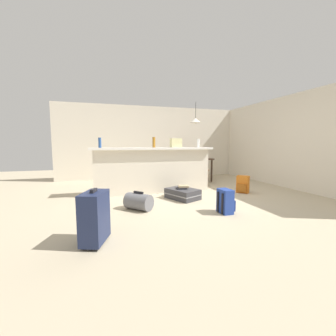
{
  "coord_description": "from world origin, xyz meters",
  "views": [
    {
      "loc": [
        -1.85,
        -4.62,
        1.2
      ],
      "look_at": [
        -0.28,
        0.51,
        0.61
      ],
      "focal_mm": 23.51,
      "sensor_mm": 36.0,
      "label": 1
    }
  ],
  "objects_px": {
    "dining_chair_near_partition": "(200,167)",
    "dining_chair_far_side": "(189,164)",
    "dining_table": "(193,161)",
    "backpack_blue": "(226,202)",
    "grocery_bag": "(176,143)",
    "book_stack": "(183,187)",
    "suitcase_flat_charcoal": "(183,194)",
    "pendant_lamp": "(195,120)",
    "bottle_amber": "(154,142)",
    "suitcase_upright_navy": "(95,217)",
    "backpack_orange": "(243,185)",
    "bottle_blue": "(100,143)",
    "duffel_bag_grey": "(139,202)",
    "bottle_white": "(198,143)"
  },
  "relations": [
    {
      "from": "dining_chair_near_partition",
      "to": "dining_chair_far_side",
      "type": "relative_size",
      "value": 1.0
    },
    {
      "from": "dining_table",
      "to": "backpack_blue",
      "type": "distance_m",
      "value": 3.39
    },
    {
      "from": "grocery_bag",
      "to": "book_stack",
      "type": "relative_size",
      "value": 0.85
    },
    {
      "from": "dining_table",
      "to": "suitcase_flat_charcoal",
      "type": "xyz_separation_m",
      "value": [
        -1.16,
        -2.11,
        -0.54
      ]
    },
    {
      "from": "dining_table",
      "to": "pendant_lamp",
      "type": "relative_size",
      "value": 1.62
    },
    {
      "from": "bottle_amber",
      "to": "grocery_bag",
      "type": "distance_m",
      "value": 0.54
    },
    {
      "from": "grocery_bag",
      "to": "suitcase_upright_navy",
      "type": "xyz_separation_m",
      "value": [
        -1.86,
        -2.43,
        -0.89
      ]
    },
    {
      "from": "grocery_bag",
      "to": "backpack_blue",
      "type": "distance_m",
      "value": 2.13
    },
    {
      "from": "grocery_bag",
      "to": "backpack_orange",
      "type": "xyz_separation_m",
      "value": [
        1.55,
        -0.56,
        -1.02
      ]
    },
    {
      "from": "bottle_blue",
      "to": "pendant_lamp",
      "type": "distance_m",
      "value": 3.27
    },
    {
      "from": "dining_chair_far_side",
      "to": "backpack_orange",
      "type": "relative_size",
      "value": 2.21
    },
    {
      "from": "grocery_bag",
      "to": "duffel_bag_grey",
      "type": "distance_m",
      "value": 1.98
    },
    {
      "from": "grocery_bag",
      "to": "pendant_lamp",
      "type": "bearing_deg",
      "value": 50.42
    },
    {
      "from": "dining_chair_far_side",
      "to": "dining_table",
      "type": "bearing_deg",
      "value": -96.91
    },
    {
      "from": "bottle_white",
      "to": "book_stack",
      "type": "bearing_deg",
      "value": -132.32
    },
    {
      "from": "dining_table",
      "to": "duffel_bag_grey",
      "type": "distance_m",
      "value": 3.48
    },
    {
      "from": "dining_table",
      "to": "suitcase_upright_navy",
      "type": "xyz_separation_m",
      "value": [
        -2.94,
        -3.85,
        -0.32
      ]
    },
    {
      "from": "backpack_blue",
      "to": "duffel_bag_grey",
      "type": "distance_m",
      "value": 1.55
    },
    {
      "from": "pendant_lamp",
      "to": "suitcase_flat_charcoal",
      "type": "distance_m",
      "value": 2.99
    },
    {
      "from": "duffel_bag_grey",
      "to": "book_stack",
      "type": "xyz_separation_m",
      "value": [
        1.06,
        0.54,
        0.1
      ]
    },
    {
      "from": "grocery_bag",
      "to": "suitcase_upright_navy",
      "type": "relative_size",
      "value": 0.39
    },
    {
      "from": "grocery_bag",
      "to": "suitcase_flat_charcoal",
      "type": "distance_m",
      "value": 1.31
    },
    {
      "from": "duffel_bag_grey",
      "to": "backpack_blue",
      "type": "bearing_deg",
      "value": -24.07
    },
    {
      "from": "book_stack",
      "to": "backpack_blue",
      "type": "bearing_deg",
      "value": -73.12
    },
    {
      "from": "bottle_white",
      "to": "suitcase_flat_charcoal",
      "type": "distance_m",
      "value": 1.57
    },
    {
      "from": "backpack_orange",
      "to": "duffel_bag_grey",
      "type": "bearing_deg",
      "value": -166.25
    },
    {
      "from": "bottle_blue",
      "to": "suitcase_upright_navy",
      "type": "height_order",
      "value": "bottle_blue"
    },
    {
      "from": "bottle_amber",
      "to": "dining_chair_near_partition",
      "type": "relative_size",
      "value": 0.27
    },
    {
      "from": "backpack_blue",
      "to": "bottle_blue",
      "type": "bearing_deg",
      "value": 138.13
    },
    {
      "from": "bottle_amber",
      "to": "grocery_bag",
      "type": "height_order",
      "value": "bottle_amber"
    },
    {
      "from": "grocery_bag",
      "to": "backpack_blue",
      "type": "relative_size",
      "value": 0.62
    },
    {
      "from": "suitcase_flat_charcoal",
      "to": "duffel_bag_grey",
      "type": "bearing_deg",
      "value": -153.64
    },
    {
      "from": "bottle_blue",
      "to": "dining_table",
      "type": "xyz_separation_m",
      "value": [
        2.86,
        1.42,
        -0.58
      ]
    },
    {
      "from": "grocery_bag",
      "to": "backpack_blue",
      "type": "height_order",
      "value": "grocery_bag"
    },
    {
      "from": "book_stack",
      "to": "bottle_blue",
      "type": "bearing_deg",
      "value": 158.33
    },
    {
      "from": "bottle_blue",
      "to": "bottle_amber",
      "type": "relative_size",
      "value": 0.9
    },
    {
      "from": "dining_chair_near_partition",
      "to": "bottle_blue",
      "type": "bearing_deg",
      "value": -162.36
    },
    {
      "from": "suitcase_upright_navy",
      "to": "duffel_bag_grey",
      "type": "bearing_deg",
      "value": 59.06
    },
    {
      "from": "dining_table",
      "to": "suitcase_flat_charcoal",
      "type": "distance_m",
      "value": 2.47
    },
    {
      "from": "dining_table",
      "to": "suitcase_flat_charcoal",
      "type": "relative_size",
      "value": 1.24
    },
    {
      "from": "bottle_amber",
      "to": "duffel_bag_grey",
      "type": "bearing_deg",
      "value": -115.02
    },
    {
      "from": "bottle_blue",
      "to": "suitcase_upright_navy",
      "type": "relative_size",
      "value": 0.34
    },
    {
      "from": "bottle_amber",
      "to": "book_stack",
      "type": "bearing_deg",
      "value": -58.01
    },
    {
      "from": "book_stack",
      "to": "backpack_orange",
      "type": "bearing_deg",
      "value": 4.22
    },
    {
      "from": "bottle_blue",
      "to": "suitcase_flat_charcoal",
      "type": "height_order",
      "value": "bottle_blue"
    },
    {
      "from": "dining_chair_near_partition",
      "to": "book_stack",
      "type": "height_order",
      "value": "dining_chair_near_partition"
    },
    {
      "from": "dining_table",
      "to": "bottle_white",
      "type": "bearing_deg",
      "value": -108.19
    },
    {
      "from": "bottle_white",
      "to": "dining_chair_near_partition",
      "type": "bearing_deg",
      "value": 60.41
    },
    {
      "from": "bottle_amber",
      "to": "book_stack",
      "type": "height_order",
      "value": "bottle_amber"
    },
    {
      "from": "dining_table",
      "to": "pendant_lamp",
      "type": "xyz_separation_m",
      "value": [
        0.03,
        -0.07,
        1.29
      ]
    }
  ]
}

